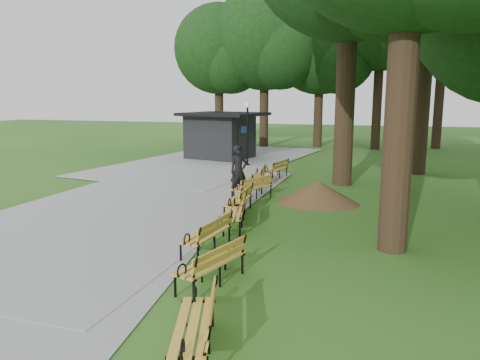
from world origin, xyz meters
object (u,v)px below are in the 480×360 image
(kiosk, at_px, (220,136))
(bench_7, at_px, (275,169))
(bench_3, at_px, (234,213))
(bench_4, at_px, (238,200))
(person, at_px, (239,171))
(bench_0, at_px, (193,326))
(bench_1, at_px, (211,263))
(bench_6, at_px, (256,177))
(bench_5, at_px, (252,187))
(dirt_mound, at_px, (318,192))
(bench_2, at_px, (206,234))
(lamp_post, at_px, (248,120))

(kiosk, height_order, bench_7, kiosk)
(bench_3, height_order, bench_4, same)
(person, bearing_deg, bench_0, -122.63)
(bench_1, bearing_deg, bench_6, -154.43)
(bench_3, distance_m, bench_4, 1.56)
(bench_1, distance_m, bench_6, 9.93)
(bench_4, xyz_separation_m, bench_6, (-0.50, 4.31, 0.00))
(person, relative_size, bench_3, 1.01)
(bench_1, bearing_deg, bench_5, -154.80)
(dirt_mound, height_order, bench_4, bench_4)
(dirt_mound, distance_m, bench_7, 4.87)
(bench_3, xyz_separation_m, bench_4, (-0.33, 1.53, 0.00))
(bench_1, xyz_separation_m, bench_6, (-1.55, 9.81, 0.00))
(bench_6, bearing_deg, bench_1, 1.47)
(kiosk, relative_size, bench_6, 2.29)
(bench_0, height_order, bench_2, same)
(bench_5, bearing_deg, bench_7, -153.53)
(bench_0, bearing_deg, lamp_post, 176.77)
(bench_0, bearing_deg, bench_2, -178.17)
(bench_0, bearing_deg, bench_7, 171.19)
(bench_1, xyz_separation_m, bench_3, (-0.72, 3.97, 0.00))
(dirt_mound, xyz_separation_m, bench_5, (-2.35, -0.07, 0.04))
(bench_3, relative_size, bench_6, 1.00)
(person, height_order, bench_6, person)
(dirt_mound, xyz_separation_m, bench_3, (-1.92, -3.74, 0.04))
(dirt_mound, distance_m, bench_6, 3.45)
(bench_0, relative_size, bench_3, 1.00)
(bench_7, bearing_deg, bench_5, 12.87)
(person, bearing_deg, dirt_mound, -49.46)
(person, relative_size, bench_5, 1.01)
(kiosk, distance_m, bench_6, 9.11)
(dirt_mound, relative_size, bench_1, 1.27)
(person, height_order, bench_5, person)
(bench_5, bearing_deg, bench_4, 28.54)
(kiosk, relative_size, bench_7, 2.29)
(lamp_post, distance_m, bench_1, 15.92)
(lamp_post, height_order, bench_4, lamp_post)
(person, height_order, bench_3, person)
(kiosk, distance_m, dirt_mound, 12.32)
(bench_0, relative_size, bench_7, 1.00)
(bench_0, height_order, bench_6, same)
(bench_1, bearing_deg, bench_0, 30.57)
(dirt_mound, xyz_separation_m, bench_6, (-2.75, 2.09, 0.04))
(bench_0, xyz_separation_m, bench_3, (-1.33, 6.40, 0.00))
(person, relative_size, bench_0, 1.01)
(lamp_post, xyz_separation_m, bench_0, (4.05, -17.85, -1.98))
(bench_2, distance_m, bench_4, 3.70)
(bench_3, bearing_deg, kiosk, -172.30)
(lamp_post, bearing_deg, dirt_mound, -58.95)
(kiosk, distance_m, bench_4, 13.24)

